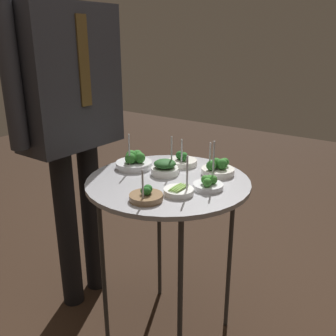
{
  "coord_description": "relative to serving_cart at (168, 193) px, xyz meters",
  "views": [
    {
      "loc": [
        -1.14,
        -0.83,
        1.32
      ],
      "look_at": [
        0.0,
        0.0,
        0.82
      ],
      "focal_mm": 40.0,
      "sensor_mm": 36.0,
      "label": 1
    }
  ],
  "objects": [
    {
      "name": "bowl_spinach_near_rim",
      "position": [
        0.04,
        0.05,
        0.09
      ],
      "size": [
        0.12,
        0.12,
        0.16
      ],
      "color": "white",
      "rests_on": "serving_cart"
    },
    {
      "name": "bowl_broccoli_front_left",
      "position": [
        -0.21,
        -0.06,
        0.08
      ],
      "size": [
        0.12,
        0.12,
        0.13
      ],
      "color": "brown",
      "rests_on": "serving_cart"
    },
    {
      "name": "ground_plane",
      "position": [
        0.0,
        0.0,
        -0.71
      ],
      "size": [
        8.0,
        8.0,
        0.0
      ],
      "primitive_type": "plane",
      "color": "black"
    },
    {
      "name": "bowl_broccoli_back_right",
      "position": [
        0.19,
        0.05,
        0.08
      ],
      "size": [
        0.13,
        0.13,
        0.13
      ],
      "color": "silver",
      "rests_on": "serving_cart"
    },
    {
      "name": "bowl_broccoli_far_rim",
      "position": [
        0.03,
        0.2,
        0.09
      ],
      "size": [
        0.16,
        0.16,
        0.16
      ],
      "color": "silver",
      "rests_on": "serving_cart"
    },
    {
      "name": "serving_cart",
      "position": [
        0.0,
        0.0,
        0.0
      ],
      "size": [
        0.66,
        0.66,
        0.77
      ],
      "color": "#939399",
      "rests_on": "ground_plane"
    },
    {
      "name": "bowl_broccoli_front_right",
      "position": [
        0.01,
        -0.18,
        0.08
      ],
      "size": [
        0.12,
        0.12,
        0.18
      ],
      "color": "silver",
      "rests_on": "serving_cart"
    },
    {
      "name": "bowl_broccoli_mid_right",
      "position": [
        0.17,
        -0.13,
        0.09
      ],
      "size": [
        0.14,
        0.14,
        0.14
      ],
      "color": "silver",
      "rests_on": "serving_cart"
    },
    {
      "name": "waiter_figure",
      "position": [
        -0.03,
        0.53,
        0.35
      ],
      "size": [
        0.62,
        0.23,
        1.68
      ],
      "color": "black",
      "rests_on": "ground_plane"
    },
    {
      "name": "bowl_asparagus_mid_left",
      "position": [
        -0.1,
        -0.12,
        0.07
      ],
      "size": [
        0.11,
        0.11,
        0.15
      ],
      "color": "white",
      "rests_on": "serving_cart"
    }
  ]
}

